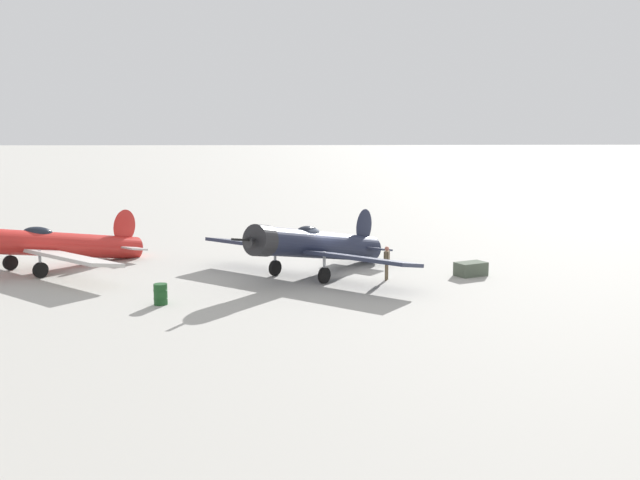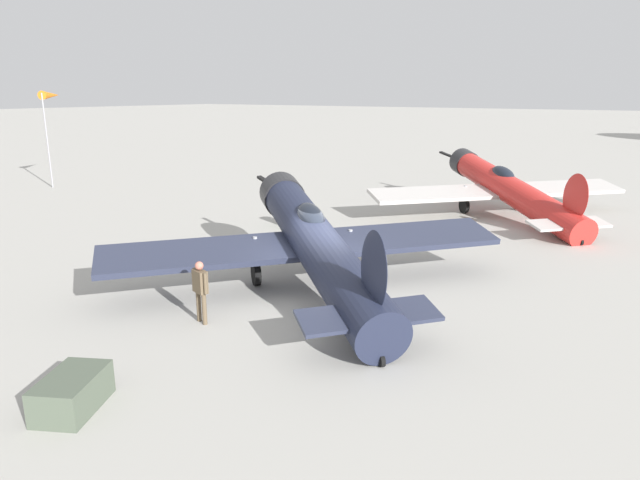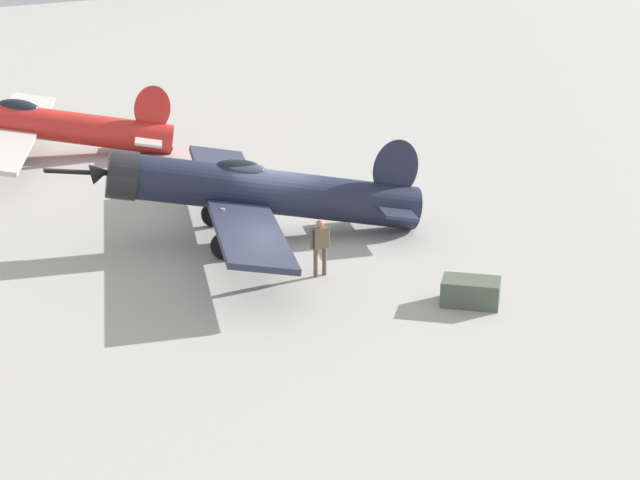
# 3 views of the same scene
# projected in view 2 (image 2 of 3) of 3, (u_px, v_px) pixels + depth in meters

# --- Properties ---
(ground_plane) EXTENTS (400.00, 400.00, 0.00)m
(ground_plane) POSITION_uv_depth(u_px,v_px,m) (320.00, 298.00, 17.01)
(ground_plane) COLOR #A8A59E
(airplane_foreground) EXTENTS (11.05, 10.11, 3.17)m
(airplane_foreground) POSITION_uv_depth(u_px,v_px,m) (315.00, 242.00, 17.09)
(airplane_foreground) COLOR #1E2338
(airplane_foreground) RESTS_ON ground_plane
(airplane_mid_apron) EXTENTS (11.16, 10.76, 3.10)m
(airplane_mid_apron) POSITION_uv_depth(u_px,v_px,m) (507.00, 189.00, 27.64)
(airplane_mid_apron) COLOR red
(airplane_mid_apron) RESTS_ON ground_plane
(ground_crew_mechanic) EXTENTS (0.36, 0.64, 1.71)m
(ground_crew_mechanic) POSITION_uv_depth(u_px,v_px,m) (200.00, 286.00, 14.92)
(ground_crew_mechanic) COLOR brown
(ground_crew_mechanic) RESTS_ON ground_plane
(equipment_crate) EXTENTS (1.82, 1.57, 0.70)m
(equipment_crate) POSITION_uv_depth(u_px,v_px,m) (72.00, 393.00, 10.96)
(equipment_crate) COLOR #4C5647
(equipment_crate) RESTS_ON ground_plane
(fuel_drum) EXTENTS (0.63, 0.63, 0.92)m
(fuel_drum) POSITION_uv_depth(u_px,v_px,m) (286.00, 215.00, 26.15)
(fuel_drum) COLOR #19471E
(fuel_drum) RESTS_ON ground_plane
(windsock_mast) EXTENTS (2.07, 1.51, 6.06)m
(windsock_mast) POSITION_uv_depth(u_px,v_px,m) (50.00, 99.00, 36.15)
(windsock_mast) COLOR gray
(windsock_mast) RESTS_ON ground_plane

